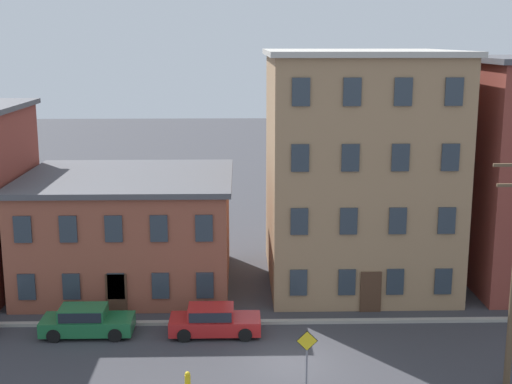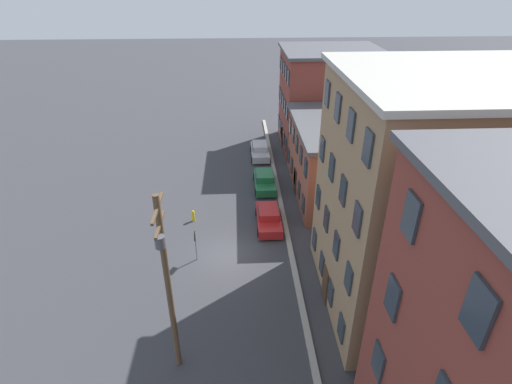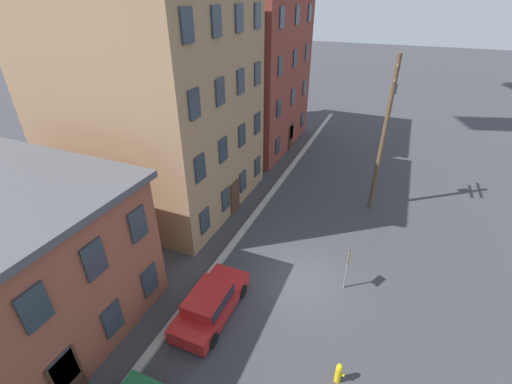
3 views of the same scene
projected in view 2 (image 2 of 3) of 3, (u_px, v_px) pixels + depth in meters
name	position (u px, v px, depth m)	size (l,w,h in m)	color
ground_plane	(227.00, 255.00, 27.98)	(200.00, 200.00, 0.00)	#38383D
kerb_strip	(291.00, 252.00, 28.14)	(56.00, 0.36, 0.16)	#9E998E
apartment_corner	(328.00, 99.00, 42.96)	(9.53, 10.24, 10.46)	brown
apartment_midblock	(354.00, 158.00, 34.54)	(12.02, 10.47, 6.46)	brown
apartment_far	(436.00, 201.00, 21.28)	(10.64, 11.44, 13.48)	#9E7A56
car_silver	(260.00, 150.00, 42.32)	(4.40, 1.92, 1.43)	#B7B7BC
car_green	(265.00, 180.00, 36.33)	(4.40, 1.92, 1.43)	#1E6638
car_red	(269.00, 217.00, 30.95)	(4.40, 1.92, 1.43)	#B21E1E
caution_sign	(195.00, 241.00, 26.80)	(0.90, 0.08, 2.41)	slate
utility_pole	(167.00, 281.00, 17.58)	(2.40, 0.44, 9.89)	brown
fire_hydrant	(193.00, 216.00, 31.56)	(0.24, 0.34, 0.96)	yellow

